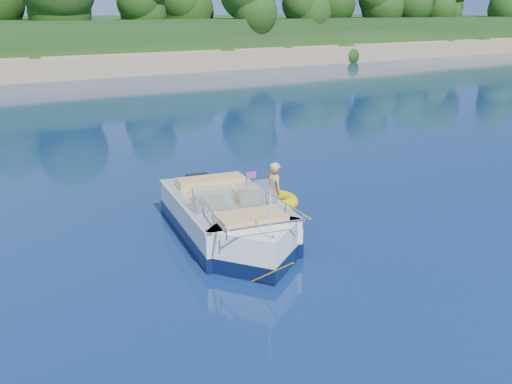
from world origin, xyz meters
TOP-DOWN VIEW (x-y plane):
  - ground at (0.00, 0.00)m, footprint 160.00×160.00m
  - motorboat at (-2.80, 2.58)m, footprint 2.71×5.58m
  - tow_tube at (-0.72, 3.93)m, footprint 1.58×1.58m
  - boy at (-0.82, 3.86)m, footprint 0.43×0.83m

SIDE VIEW (x-z plane):
  - ground at x=0.00m, z-range 0.00..0.00m
  - boy at x=-0.82m, z-range -0.79..0.79m
  - tow_tube at x=-0.72m, z-range -0.08..0.25m
  - motorboat at x=-2.80m, z-range -0.57..1.30m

